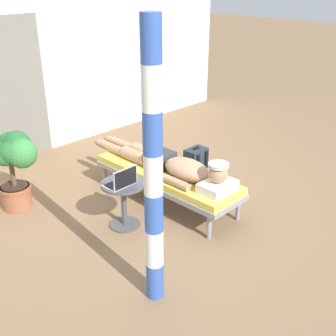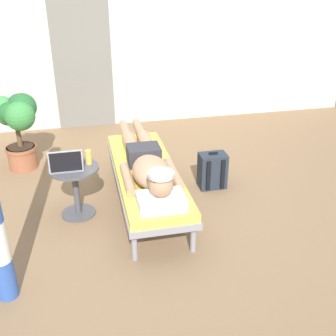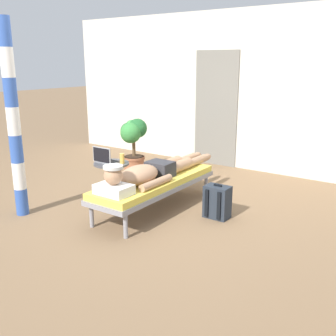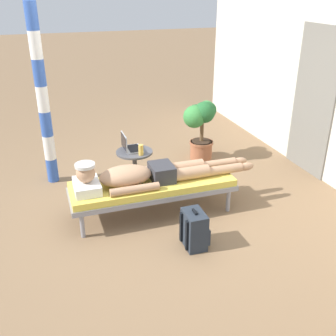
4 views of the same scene
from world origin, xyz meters
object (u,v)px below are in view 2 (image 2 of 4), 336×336
object	(u,v)px
drink_glass	(89,157)
laptop	(66,165)
potted_plant	(17,121)
lounge_chair	(146,175)
person_reclining	(147,163)
side_table	(75,183)
backpack	(212,171)

from	to	relation	value
drink_glass	laptop	bearing A→B (deg)	-154.05
laptop	potted_plant	bearing A→B (deg)	113.92
lounge_chair	potted_plant	bearing A→B (deg)	138.77
lounge_chair	person_reclining	size ratio (longest dim) A/B	0.89
side_table	potted_plant	bearing A→B (deg)	117.16
person_reclining	laptop	world-z (taller)	laptop
lounge_chair	person_reclining	distance (m)	0.19
side_table	backpack	distance (m)	1.52
person_reclining	potted_plant	bearing A→B (deg)	136.71
laptop	drink_glass	distance (m)	0.23
laptop	backpack	xyz separation A→B (m)	(1.55, 0.31, -0.39)
side_table	backpack	world-z (taller)	side_table
lounge_chair	drink_glass	distance (m)	0.61
laptop	potted_plant	xyz separation A→B (m)	(-0.55, 1.24, 0.04)
lounge_chair	laptop	xyz separation A→B (m)	(-0.77, -0.09, 0.24)
person_reclining	lounge_chair	bearing A→B (deg)	90.00
backpack	person_reclining	bearing A→B (deg)	-158.79
side_table	backpack	size ratio (longest dim) A/B	1.23
person_reclining	laptop	xyz separation A→B (m)	(-0.77, -0.00, 0.06)
person_reclining	potted_plant	distance (m)	1.81
drink_glass	potted_plant	xyz separation A→B (m)	(-0.76, 1.14, 0.03)
lounge_chair	potted_plant	distance (m)	1.77
lounge_chair	drink_glass	xyz separation A→B (m)	(-0.56, 0.01, 0.25)
lounge_chair	side_table	bearing A→B (deg)	-176.94
lounge_chair	backpack	size ratio (longest dim) A/B	4.57
laptop	drink_glass	size ratio (longest dim) A/B	2.23
backpack	lounge_chair	bearing A→B (deg)	-164.46
person_reclining	laptop	size ratio (longest dim) A/B	7.00
side_table	potted_plant	distance (m)	1.37
lounge_chair	person_reclining	world-z (taller)	person_reclining
side_table	potted_plant	world-z (taller)	potted_plant
person_reclining	backpack	xyz separation A→B (m)	(0.78, 0.30, -0.32)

